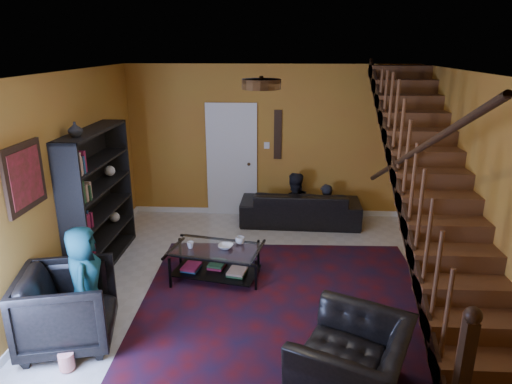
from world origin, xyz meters
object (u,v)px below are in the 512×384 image
(bookshelf, at_px, (100,201))
(armchair_right, at_px, (352,362))
(coffee_table, at_px, (216,261))
(sofa, at_px, (300,207))
(armchair_left, at_px, (68,307))

(bookshelf, relative_size, armchair_right, 1.84)
(bookshelf, bearing_deg, coffee_table, -14.33)
(bookshelf, distance_m, armchair_right, 4.23)
(sofa, distance_m, armchair_right, 4.29)
(sofa, height_order, armchair_right, armchair_right)
(armchair_right, xyz_separation_m, coffee_table, (-1.55, 2.14, -0.09))
(bookshelf, height_order, coffee_table, bookshelf)
(sofa, xyz_separation_m, coffee_table, (-1.24, -2.15, -0.05))
(armchair_right, relative_size, coffee_table, 0.82)
(bookshelf, height_order, armchair_left, bookshelf)
(bookshelf, bearing_deg, armchair_left, -79.72)
(armchair_left, xyz_separation_m, coffee_table, (1.39, 1.51, -0.17))
(armchair_left, bearing_deg, sofa, -49.31)
(bookshelf, relative_size, coffee_table, 1.51)
(sofa, bearing_deg, armchair_right, 95.96)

